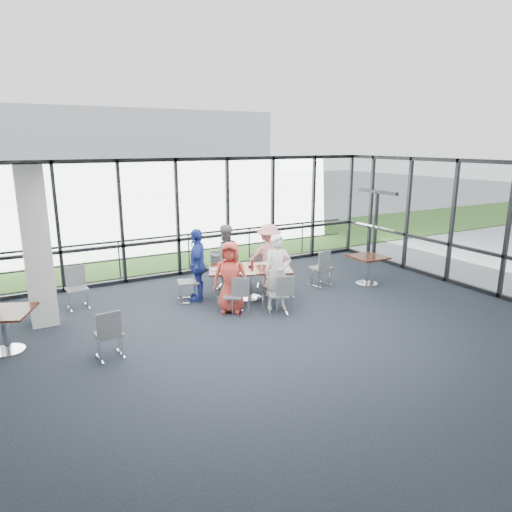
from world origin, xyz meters
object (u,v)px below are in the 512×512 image
side_table_left (4,317)px  structural_column (37,247)px  chair_main_nl (233,296)px  main_table (250,273)px  diner_far_left (225,257)px  diner_near_right (278,272)px  chair_main_nr (278,295)px  chair_spare_lb (77,289)px  chair_spare_la (109,334)px  diner_near_left (231,277)px  side_table_right (368,261)px  chair_main_fr (265,271)px  chair_spare_r (321,268)px  diner_end (198,265)px  chair_main_fl (227,270)px  diner_far_right (269,256)px  chair_main_end (188,282)px

side_table_left → structural_column: bearing=57.7°
chair_main_nl → main_table: bearing=77.1°
chair_main_nl → diner_far_left: bearing=105.0°
structural_column → diner_near_right: size_ratio=1.92×
chair_main_nr → chair_spare_lb: 4.43m
diner_near_right → chair_main_nr: (-0.13, -0.24, -0.42)m
side_table_left → chair_spare_la: size_ratio=1.38×
diner_near_left → main_table: bearing=71.8°
main_table → chair_main_nr: chair_main_nr is taller
side_table_right → chair_main_fr: size_ratio=1.01×
diner_near_right → chair_spare_lb: size_ratio=1.85×
diner_near_right → chair_spare_r: bearing=43.8°
structural_column → diner_far_left: structural_column is taller
diner_end → chair_spare_la: (-2.44, -2.03, -0.42)m
diner_far_left → chair_spare_lb: (-3.47, 0.27, -0.36)m
diner_end → chair_spare_r: (3.17, -0.48, -0.38)m
structural_column → diner_near_right: (4.58, -1.57, -0.77)m
diner_near_left → chair_main_fl: diner_near_left is taller
side_table_right → diner_far_left: diner_far_left is taller
structural_column → side_table_left: size_ratio=2.69×
side_table_left → diner_near_right: size_ratio=0.71×
side_table_left → diner_near_left: (4.31, -0.13, 0.14)m
chair_main_nr → chair_main_fr: size_ratio=1.00×
structural_column → chair_main_fl: structural_column is taller
diner_near_left → chair_main_fl: 1.70m
chair_spare_la → chair_spare_r: chair_spare_r is taller
side_table_right → diner_far_right: (-2.35, 1.04, 0.18)m
diner_near_right → diner_far_right: 1.58m
structural_column → diner_far_left: size_ratio=1.96×
structural_column → chair_main_nr: size_ratio=3.86×
chair_main_end → chair_spare_lb: (-2.31, 0.74, -0.01)m
diner_far_left → chair_main_nr: 2.17m
chair_spare_lb → chair_main_end: bearing=157.8°
diner_near_left → chair_spare_la: size_ratio=1.80×
chair_main_nl → chair_main_fr: size_ratio=0.98×
chair_spare_r → side_table_left: bearing=171.7°
diner_end → diner_far_right: bearing=118.8°
diner_far_right → chair_spare_r: diner_far_right is taller
side_table_right → diner_near_left: 3.96m
diner_near_left → diner_far_right: 1.94m
main_table → diner_near_left: (-0.76, -0.54, 0.15)m
chair_main_nr → chair_main_end: size_ratio=0.89×
diner_near_left → chair_spare_la: (-2.78, -0.99, -0.34)m
side_table_left → diner_far_right: bearing=9.3°
main_table → side_table_right: size_ratio=2.58×
chair_main_nl → chair_main_end: chair_main_end is taller
diner_near_left → chair_main_fr: diner_near_left is taller
chair_main_fr → chair_spare_r: size_ratio=0.89×
chair_main_fl → chair_spare_lb: 3.53m
diner_far_right → chair_main_end: 2.21m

